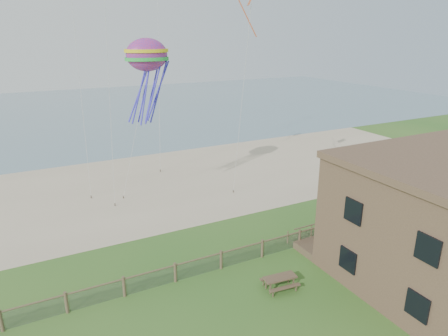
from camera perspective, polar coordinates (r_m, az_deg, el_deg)
The scene contains 8 objects.
ground at distance 21.42m, azimuth 7.43°, elevation -21.79°, with size 160.00×160.00×0.00m, color #2D5F20.
sand_beach at distance 39.02m, azimuth -11.13°, elevation -2.54°, with size 72.00×20.00×0.02m, color tan.
ocean at distance 80.97m, azimuth -20.20°, elevation 7.59°, with size 160.00×68.00×0.02m, color slate.
chainlink_fence at distance 25.26m, azimuth -0.42°, elevation -13.12°, with size 36.20×0.20×1.25m, color #4B3B2A, non-canonical shape.
motel_deck at distance 32.10m, azimuth 21.84°, elevation -7.89°, with size 15.00×2.00×0.50m, color brown.
picnic_table at distance 23.87m, azimuth 7.98°, elevation -15.85°, with size 1.90×1.44×0.80m, color brown, non-canonical shape.
octopus_kite at distance 31.64m, azimuth -10.78°, elevation 12.39°, with size 3.35×2.37×6.90m, color #FF2836, non-canonical shape.
kite_red at distance 30.24m, azimuth 3.90°, elevation 21.66°, with size 1.11×0.70×2.65m, color #C14F22, non-canonical shape.
Camera 1 is at (-9.70, -13.19, 13.81)m, focal length 32.00 mm.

